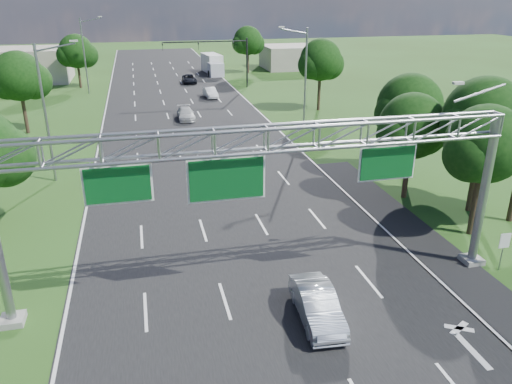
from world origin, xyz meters
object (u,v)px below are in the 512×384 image
object	(u,v)px
sign_gantry	(268,153)
box_truck	(213,65)
traffic_signal	(223,52)
silver_sedan	(317,305)
regulatory_sign	(504,244)

from	to	relation	value
sign_gantry	box_truck	xyz separation A→B (m)	(7.67, 66.87, -5.37)
traffic_signal	silver_sedan	xyz separation A→B (m)	(-5.61, -55.76, -4.44)
sign_gantry	silver_sedan	size ratio (longest dim) A/B	5.31
sign_gantry	silver_sedan	distance (m)	6.92
silver_sedan	box_truck	distance (m)	69.90
regulatory_sign	traffic_signal	bearing A→B (deg)	95.20
regulatory_sign	silver_sedan	xyz separation A→B (m)	(-10.54, -1.74, -0.78)
traffic_signal	silver_sedan	size ratio (longest dim) A/B	2.76
sign_gantry	traffic_signal	size ratio (longest dim) A/B	1.92
traffic_signal	box_truck	bearing A→B (deg)	87.85
box_truck	silver_sedan	bearing A→B (deg)	-101.95
regulatory_sign	silver_sedan	world-z (taller)	regulatory_sign
traffic_signal	box_truck	size ratio (longest dim) A/B	1.42
traffic_signal	box_truck	xyz separation A→B (m)	(0.52, 13.87, -3.65)
sign_gantry	traffic_signal	xyz separation A→B (m)	(7.15, 53.00, -1.72)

